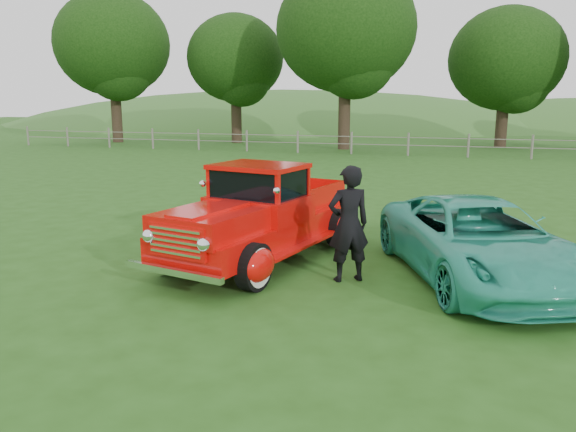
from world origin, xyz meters
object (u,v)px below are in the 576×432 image
(tree_near_east, at_px, (507,59))
(tree_mid_west, at_px, (235,59))
(tree_far_west, at_px, (112,44))
(teal_sedan, at_px, (478,241))
(tree_near_west, at_px, (346,30))
(man, at_px, (349,224))
(red_pickup, at_px, (261,217))

(tree_near_east, bearing_deg, tree_mid_west, -176.63)
(tree_far_west, bearing_deg, tree_near_east, 6.84)
(teal_sedan, bearing_deg, tree_near_west, 83.72)
(teal_sedan, distance_m, man, 2.14)
(tree_mid_west, bearing_deg, man, -64.89)
(tree_mid_west, relative_size, tree_near_west, 0.81)
(tree_far_west, height_order, tree_mid_west, tree_far_west)
(tree_far_west, distance_m, red_pickup, 31.58)
(tree_far_west, distance_m, tree_near_east, 25.21)
(tree_far_west, height_order, tree_near_west, tree_near_west)
(teal_sedan, bearing_deg, man, 175.40)
(tree_near_west, bearing_deg, tree_mid_west, 159.44)
(teal_sedan, bearing_deg, red_pickup, 155.93)
(red_pickup, bearing_deg, tree_far_west, 141.08)
(tree_far_west, bearing_deg, tree_near_west, -3.58)
(tree_near_east, height_order, man, tree_near_east)
(tree_near_east, relative_size, teal_sedan, 1.76)
(tree_near_west, height_order, teal_sedan, tree_near_west)
(tree_mid_west, bearing_deg, teal_sedan, -60.94)
(red_pickup, height_order, teal_sedan, red_pickup)
(tree_near_west, bearing_deg, tree_far_west, 176.42)
(tree_near_west, relative_size, tree_near_east, 1.25)
(tree_mid_west, distance_m, tree_near_west, 8.63)
(tree_near_east, bearing_deg, tree_near_west, -156.04)
(tree_mid_west, height_order, red_pickup, tree_mid_west)
(red_pickup, xyz_separation_m, man, (1.76, -0.76, 0.15))
(tree_mid_west, xyz_separation_m, tree_near_east, (17.00, 1.00, -0.30))
(tree_far_west, relative_size, tree_near_west, 0.95)
(tree_near_east, xyz_separation_m, red_pickup, (-5.96, -27.55, -4.45))
(tree_far_west, bearing_deg, tree_mid_west, 14.04)
(tree_far_west, height_order, tree_near_east, tree_far_west)
(man, bearing_deg, tree_far_west, -81.50)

